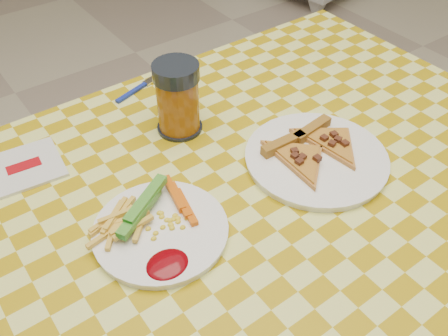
{
  "coord_description": "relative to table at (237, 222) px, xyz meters",
  "views": [
    {
      "loc": [
        -0.38,
        -0.48,
        1.38
      ],
      "look_at": [
        0.01,
        0.05,
        0.78
      ],
      "focal_mm": 40.0,
      "sensor_mm": 36.0,
      "label": 1
    }
  ],
  "objects": [
    {
      "name": "table",
      "position": [
        0.0,
        0.0,
        0.0
      ],
      "size": [
        1.28,
        0.88,
        0.76
      ],
      "color": "silver",
      "rests_on": "ground"
    },
    {
      "name": "plate_left",
      "position": [
        -0.16,
        0.0,
        0.08
      ],
      "size": [
        0.28,
        0.28,
        0.01
      ],
      "primitive_type": "cylinder",
      "rotation": [
        0.0,
        0.0,
        0.43
      ],
      "color": "white",
      "rests_on": "table"
    },
    {
      "name": "plate_right",
      "position": [
        0.17,
        -0.02,
        0.08
      ],
      "size": [
        0.28,
        0.28,
        0.01
      ],
      "primitive_type": "cylinder",
      "rotation": [
        0.0,
        0.0,
        -0.06
      ],
      "color": "white",
      "rests_on": "table"
    },
    {
      "name": "pizza_slices",
      "position": [
        0.17,
        -0.0,
        0.09
      ],
      "size": [
        0.21,
        0.2,
        0.02
      ],
      "color": "#C2873B",
      "rests_on": "plate_right"
    },
    {
      "name": "drink_glass",
      "position": [
        0.02,
        0.22,
        0.15
      ],
      "size": [
        0.09,
        0.09,
        0.15
      ],
      "color": "black",
      "rests_on": "table"
    },
    {
      "name": "fries_veggies",
      "position": [
        -0.16,
        0.02,
        0.1
      ],
      "size": [
        0.2,
        0.19,
        0.04
      ],
      "color": "gold",
      "rests_on": "plate_left"
    },
    {
      "name": "fork",
      "position": [
        0.02,
        0.39,
        0.08
      ],
      "size": [
        0.13,
        0.05,
        0.01
      ],
      "rotation": [
        0.0,
        0.0,
        0.3
      ],
      "color": "navy",
      "rests_on": "table"
    },
    {
      "name": "napkin",
      "position": [
        -0.28,
        0.29,
        0.08
      ],
      "size": [
        0.15,
        0.14,
        0.01
      ],
      "rotation": [
        0.0,
        0.0,
        -0.11
      ],
      "color": "silver",
      "rests_on": "table"
    }
  ]
}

